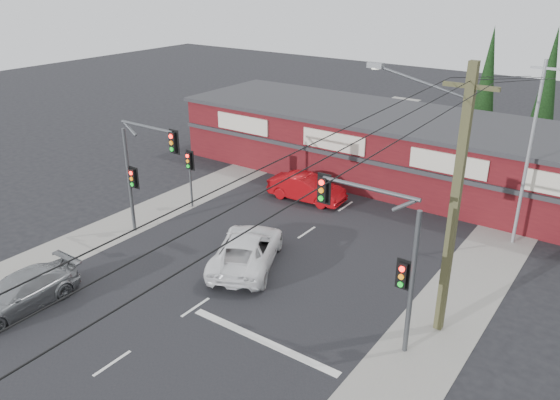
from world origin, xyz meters
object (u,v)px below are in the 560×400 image
Objects in this scene: white_suv at (247,249)px; utility_pole at (452,197)px; silver_suv at (20,293)px; red_sedan at (307,188)px; shop_building at (378,143)px.

utility_pole reaches higher than white_suv.
utility_pole reaches higher than silver_suv.
utility_pole is (8.84, 0.38, 4.62)m from white_suv.
utility_pole is (10.73, -7.64, 4.63)m from red_sedan.
white_suv reaches higher than silver_suv.
red_sedan is 0.17× the size of shop_building.
white_suv is at bearing -87.93° from shop_building.
utility_pole is at bearing -129.30° from red_sedan.
shop_building is (-0.52, 14.37, 1.35)m from white_suv.
utility_pole is (14.07, 8.37, 4.70)m from silver_suv.
white_suv is 0.21× the size of shop_building.
shop_building is (4.71, 22.37, 1.43)m from silver_suv.
shop_building is 17.15m from utility_pole.
white_suv is at bearing -177.57° from utility_pole.
silver_suv is (-5.23, -7.99, -0.08)m from white_suv.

